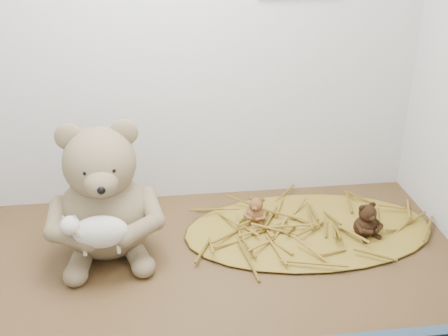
{
  "coord_description": "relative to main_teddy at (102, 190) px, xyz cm",
  "views": [
    {
      "loc": [
        -2.63,
        -95.66,
        68.36
      ],
      "look_at": [
        9.98,
        2.14,
        20.59
      ],
      "focal_mm": 45.0,
      "sensor_mm": 36.0,
      "label": 1
    }
  ],
  "objects": [
    {
      "name": "mini_teddy_tan",
      "position": [
        33.1,
        6.32,
        -10.36
      ],
      "size": [
        6.94,
        7.1,
        6.5
      ],
      "primitive_type": null,
      "rotation": [
        0.0,
        0.0,
        -0.39
      ],
      "color": "brown",
      "rests_on": "straw_bed"
    },
    {
      "name": "straw_bed",
      "position": [
        44.53,
        2.01,
        -14.15
      ],
      "size": [
        56.53,
        32.82,
        1.09
      ],
      "primitive_type": "ellipsoid",
      "color": "olive",
      "rests_on": "shelf_floor"
    },
    {
      "name": "alcove_shell",
      "position": [
        14.29,
        1.88,
        30.3
      ],
      "size": [
        120.4,
        60.2,
        90.4
      ],
      "color": "#412616",
      "rests_on": "ground"
    },
    {
      "name": "main_teddy",
      "position": [
        0.0,
        0.0,
        0.0
      ],
      "size": [
        25.89,
        27.08,
        29.4
      ],
      "primitive_type": null,
      "rotation": [
        0.0,
        0.0,
        0.09
      ],
      "color": "#837751",
      "rests_on": "shelf_floor"
    },
    {
      "name": "mini_teddy_brown",
      "position": [
        55.96,
        -2.3,
        -9.64
      ],
      "size": [
        8.24,
        8.46,
        7.93
      ],
      "primitive_type": null,
      "rotation": [
        0.0,
        0.0,
        0.33
      ],
      "color": "black",
      "rests_on": "straw_bed"
    },
    {
      "name": "toy_lamb",
      "position": [
        0.0,
        -10.54,
        -3.35
      ],
      "size": [
        13.66,
        8.33,
        8.82
      ],
      "primitive_type": null,
      "color": "silver",
      "rests_on": "main_teddy"
    }
  ]
}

